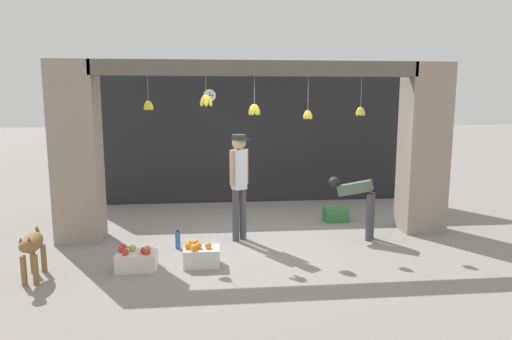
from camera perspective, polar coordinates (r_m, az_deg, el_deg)
name	(u,v)px	position (r m, az deg, el deg)	size (l,w,h in m)	color
ground_plane	(259,240)	(7.56, 0.32, -8.71)	(60.00, 60.00, 0.00)	gray
shop_back_wall	(245,137)	(10.06, -1.38, 4.10)	(7.07, 0.12, 2.88)	#232326
shop_pillar_left	(77,153)	(7.81, -21.49, 2.04)	(0.70, 0.60, 2.88)	gray
shop_pillar_right	(423,149)	(8.35, 20.20, 2.53)	(0.70, 0.60, 2.88)	gray
storefront_awning	(258,71)	(7.33, 0.22, 12.30)	(5.17, 0.24, 0.93)	#5B564C
dog	(32,246)	(6.53, -26.21, -8.57)	(0.29, 0.83, 0.65)	olive
shopkeeper	(239,178)	(7.31, -2.12, -1.00)	(0.32, 0.32, 1.73)	#424247
worker_stooping	(358,199)	(7.69, 12.66, -3.53)	(0.71, 0.53, 1.00)	#424247
fruit_crate_oranges	(201,256)	(6.46, -6.89, -10.59)	(0.49, 0.34, 0.34)	silver
fruit_crate_apples	(137,259)	(6.49, -14.67, -10.74)	(0.53, 0.37, 0.33)	silver
produce_box_green	(336,214)	(8.78, 9.93, -5.45)	(0.43, 0.36, 0.26)	#387A42
water_bottle	(178,240)	(7.21, -9.74, -8.61)	(0.08, 0.08, 0.30)	#2D60AD
wall_clock	(210,96)	(9.91, -5.82, 9.25)	(0.28, 0.03, 0.28)	black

